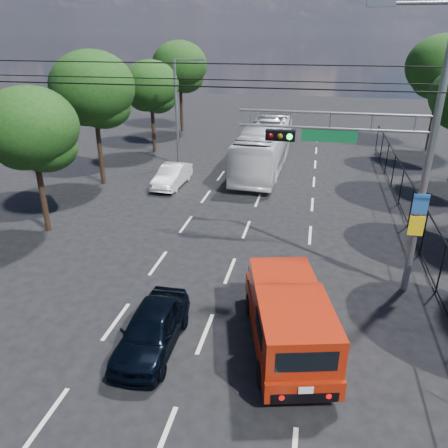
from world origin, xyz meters
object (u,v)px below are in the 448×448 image
(signal_mast, at_px, (391,147))
(red_pickup, at_px, (288,317))
(navy_hatchback, at_px, (152,329))
(white_bus, at_px, (264,148))
(white_van, at_px, (172,176))

(signal_mast, height_order, red_pickup, signal_mast)
(signal_mast, height_order, navy_hatchback, signal_mast)
(navy_hatchback, bearing_deg, white_bus, 86.06)
(red_pickup, relative_size, white_bus, 0.52)
(red_pickup, distance_m, white_van, 15.72)
(navy_hatchback, xyz_separation_m, white_van, (-4.08, 14.37, -0.02))
(white_bus, distance_m, white_van, 6.79)
(signal_mast, bearing_deg, navy_hatchback, -143.53)
(signal_mast, xyz_separation_m, white_bus, (-5.75, 13.96, -3.71))
(signal_mast, xyz_separation_m, navy_hatchback, (-6.66, -4.92, -4.59))
(white_bus, bearing_deg, red_pickup, -78.91)
(navy_hatchback, bearing_deg, red_pickup, 10.82)
(red_pickup, xyz_separation_m, white_bus, (-2.99, 18.05, 0.44))
(navy_hatchback, bearing_deg, white_van, 104.69)
(red_pickup, xyz_separation_m, white_van, (-7.98, 13.54, -0.45))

